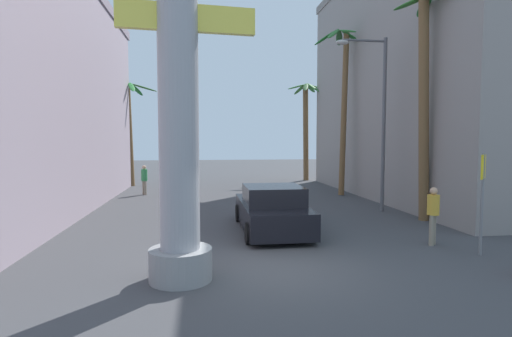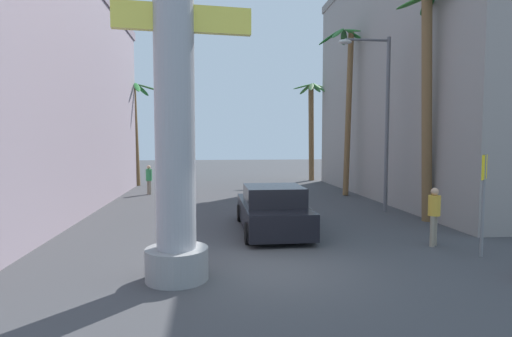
# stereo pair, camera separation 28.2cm
# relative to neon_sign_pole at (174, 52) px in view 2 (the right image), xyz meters

# --- Properties ---
(ground_plane) EXTENTS (88.25, 88.25, 0.00)m
(ground_plane) POSITION_rel_neon_sign_pole_xyz_m (2.17, 10.43, -4.91)
(ground_plane) COLOR #424244
(building_right) EXTENTS (6.43, 18.05, 12.83)m
(building_right) POSITION_rel_neon_sign_pole_xyz_m (12.23, 11.57, 1.52)
(building_right) COLOR gray
(building_right) RESTS_ON ground
(neon_sign_pole) EXTENTS (3.26, 1.37, 10.99)m
(neon_sign_pole) POSITION_rel_neon_sign_pole_xyz_m (0.00, 0.00, 0.00)
(neon_sign_pole) COLOR #9E9EA3
(neon_sign_pole) RESTS_ON ground
(street_lamp) EXTENTS (2.25, 0.28, 7.36)m
(street_lamp) POSITION_rel_neon_sign_pole_xyz_m (7.88, 7.49, -0.50)
(street_lamp) COLOR #59595E
(street_lamp) RESTS_ON ground
(crossing_sign) EXTENTS (0.47, 0.47, 2.71)m
(crossing_sign) POSITION_rel_neon_sign_pole_xyz_m (7.80, 0.83, -3.14)
(crossing_sign) COLOR slate
(crossing_sign) RESTS_ON ground
(car_lead) EXTENTS (2.14, 4.78, 1.56)m
(car_lead) POSITION_rel_neon_sign_pole_xyz_m (2.80, 4.40, -4.21)
(car_lead) COLOR black
(car_lead) RESTS_ON ground
(palm_tree_near_right) EXTENTS (2.50, 2.64, 8.45)m
(palm_tree_near_right) POSITION_rel_neon_sign_pole_xyz_m (8.75, 5.29, 0.05)
(palm_tree_near_right) COLOR brown
(palm_tree_near_right) RESTS_ON ground
(palm_tree_mid_right) EXTENTS (2.78, 2.89, 9.25)m
(palm_tree_mid_right) POSITION_rel_neon_sign_pole_xyz_m (8.33, 12.89, 0.76)
(palm_tree_mid_right) COLOR brown
(palm_tree_mid_right) RESTS_ON ground
(palm_tree_far_right) EXTENTS (2.98, 2.79, 7.41)m
(palm_tree_far_right) POSITION_rel_neon_sign_pole_xyz_m (8.45, 21.07, -0.42)
(palm_tree_far_right) COLOR brown
(palm_tree_far_right) RESTS_ON ground
(palm_tree_far_left) EXTENTS (3.37, 3.44, 6.92)m
(palm_tree_far_left) POSITION_rel_neon_sign_pole_xyz_m (-4.22, 18.85, -0.78)
(palm_tree_far_left) COLOR brown
(palm_tree_far_left) RESTS_ON ground
(pedestrian_by_sign) EXTENTS (0.48, 0.48, 1.69)m
(pedestrian_by_sign) POSITION_rel_neon_sign_pole_xyz_m (7.15, 1.99, -3.92)
(pedestrian_by_sign) COLOR gray
(pedestrian_by_sign) RESTS_ON ground
(pedestrian_far_left) EXTENTS (0.47, 0.47, 1.66)m
(pedestrian_far_left) POSITION_rel_neon_sign_pole_xyz_m (-2.70, 14.27, -3.95)
(pedestrian_far_left) COLOR gray
(pedestrian_far_left) RESTS_ON ground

